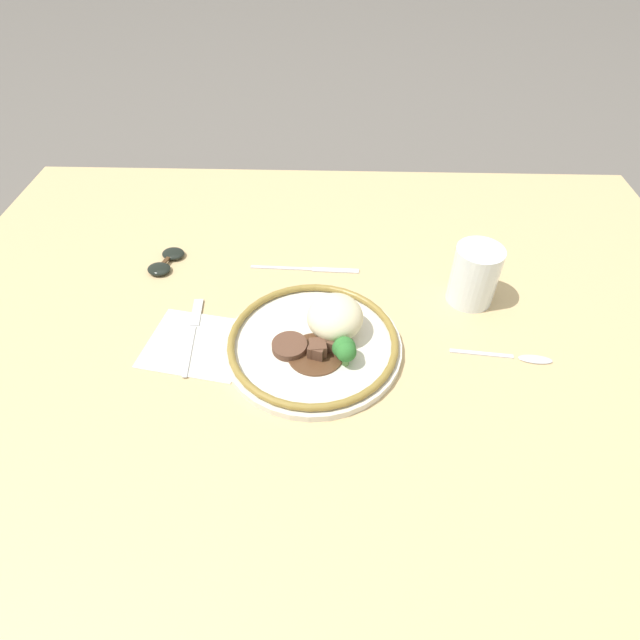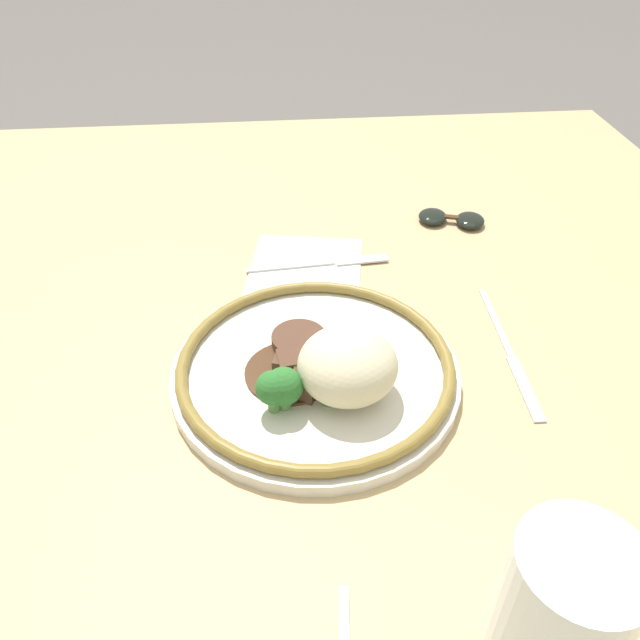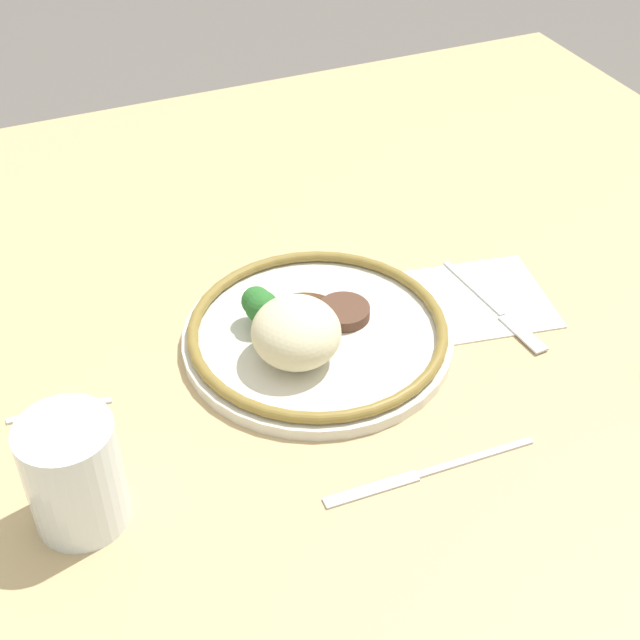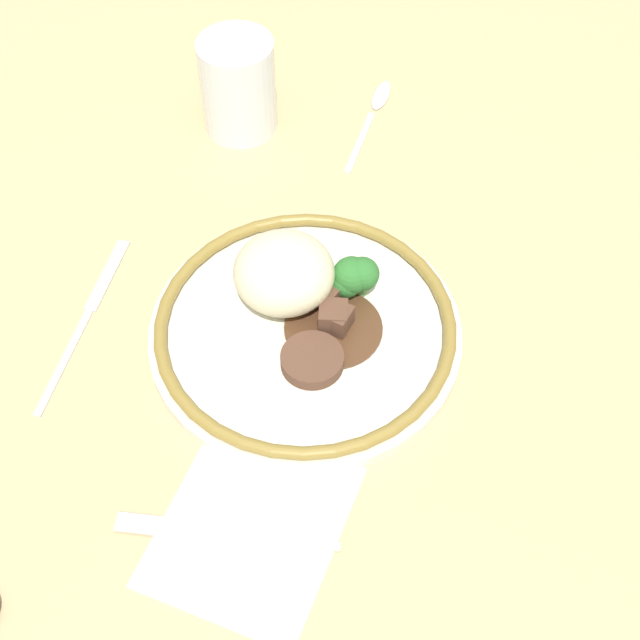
{
  "view_description": "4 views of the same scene",
  "coord_description": "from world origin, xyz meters",
  "px_view_note": "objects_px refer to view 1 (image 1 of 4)",
  "views": [
    {
      "loc": [
        0.01,
        -0.53,
        0.64
      ],
      "look_at": [
        -0.01,
        0.04,
        0.09
      ],
      "focal_mm": 28.0,
      "sensor_mm": 36.0,
      "label": 1
    },
    {
      "loc": [
        0.44,
        -0.02,
        0.48
      ],
      "look_at": [
        -0.05,
        0.02,
        0.1
      ],
      "focal_mm": 35.0,
      "sensor_mm": 36.0,
      "label": 2
    },
    {
      "loc": [
        0.26,
        0.67,
        0.67
      ],
      "look_at": [
        -0.02,
        0.01,
        0.07
      ],
      "focal_mm": 50.0,
      "sensor_mm": 36.0,
      "label": 3
    },
    {
      "loc": [
        -0.48,
        -0.09,
        0.71
      ],
      "look_at": [
        -0.02,
        -0.0,
        0.08
      ],
      "focal_mm": 50.0,
      "sensor_mm": 36.0,
      "label": 4
    }
  ],
  "objects_px": {
    "knife": "(309,269)",
    "spoon": "(522,357)",
    "juice_glass": "(474,278)",
    "fork": "(194,328)",
    "sunglasses": "(166,261)",
    "plate": "(320,338)"
  },
  "relations": [
    {
      "from": "juice_glass",
      "to": "sunglasses",
      "type": "height_order",
      "value": "juice_glass"
    },
    {
      "from": "fork",
      "to": "sunglasses",
      "type": "xyz_separation_m",
      "value": [
        -0.09,
        0.18,
        0.0
      ]
    },
    {
      "from": "plate",
      "to": "juice_glass",
      "type": "xyz_separation_m",
      "value": [
        0.26,
        0.13,
        0.03
      ]
    },
    {
      "from": "plate",
      "to": "juice_glass",
      "type": "distance_m",
      "value": 0.29
    },
    {
      "from": "juice_glass",
      "to": "knife",
      "type": "distance_m",
      "value": 0.3
    },
    {
      "from": "fork",
      "to": "spoon",
      "type": "xyz_separation_m",
      "value": [
        0.54,
        -0.05,
        -0.0
      ]
    },
    {
      "from": "juice_glass",
      "to": "plate",
      "type": "bearing_deg",
      "value": -154.12
    },
    {
      "from": "spoon",
      "to": "sunglasses",
      "type": "relative_size",
      "value": 1.61
    },
    {
      "from": "juice_glass",
      "to": "knife",
      "type": "height_order",
      "value": "juice_glass"
    },
    {
      "from": "knife",
      "to": "spoon",
      "type": "relative_size",
      "value": 1.3
    },
    {
      "from": "juice_glass",
      "to": "knife",
      "type": "relative_size",
      "value": 0.51
    },
    {
      "from": "spoon",
      "to": "knife",
      "type": "bearing_deg",
      "value": 154.19
    },
    {
      "from": "fork",
      "to": "knife",
      "type": "bearing_deg",
      "value": -52.54
    },
    {
      "from": "knife",
      "to": "sunglasses",
      "type": "xyz_separation_m",
      "value": [
        -0.28,
        0.01,
        0.01
      ]
    },
    {
      "from": "fork",
      "to": "knife",
      "type": "xyz_separation_m",
      "value": [
        0.19,
        0.17,
        -0.0
      ]
    },
    {
      "from": "knife",
      "to": "spoon",
      "type": "bearing_deg",
      "value": -29.65
    },
    {
      "from": "plate",
      "to": "knife",
      "type": "xyz_separation_m",
      "value": [
        -0.03,
        0.2,
        -0.02
      ]
    },
    {
      "from": "plate",
      "to": "spoon",
      "type": "xyz_separation_m",
      "value": [
        0.32,
        -0.01,
        -0.02
      ]
    },
    {
      "from": "sunglasses",
      "to": "plate",
      "type": "bearing_deg",
      "value": -17.51
    },
    {
      "from": "juice_glass",
      "to": "sunglasses",
      "type": "xyz_separation_m",
      "value": [
        -0.57,
        0.08,
        -0.04
      ]
    },
    {
      "from": "plate",
      "to": "juice_glass",
      "type": "bearing_deg",
      "value": 25.88
    },
    {
      "from": "spoon",
      "to": "plate",
      "type": "bearing_deg",
      "value": -176.54
    }
  ]
}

